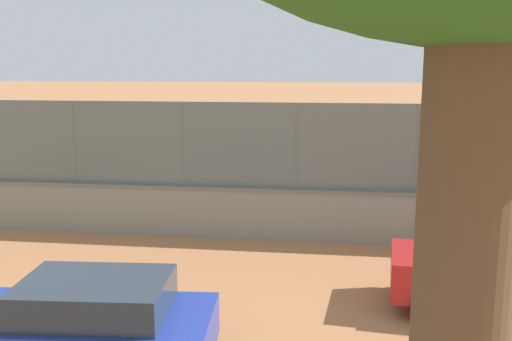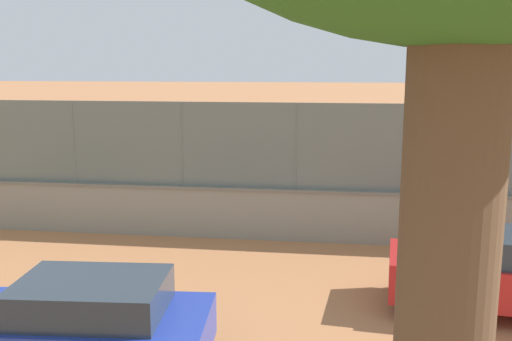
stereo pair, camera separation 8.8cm
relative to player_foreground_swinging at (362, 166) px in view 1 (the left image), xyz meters
name	(u,v)px [view 1 (the left image)]	position (x,y,z in m)	size (l,w,h in m)	color
ground_plane	(320,167)	(1.70, -4.78, -0.91)	(260.00, 260.00, 0.00)	#B27247
perimeter_wall	(239,212)	(3.59, 6.65, -0.19)	(28.36, 0.51, 1.42)	gray
fence_panel_on_wall	(239,145)	(3.59, 6.65, 1.66)	(27.86, 0.21, 2.29)	slate
player_foreground_swinging	(362,166)	(0.00, 0.00, 0.00)	(1.00, 0.76, 1.55)	#B2B2B2
player_baseline_waiting	(174,159)	(7.59, -1.00, -0.06)	(0.99, 0.78, 1.46)	black
sports_ball	(390,155)	(-0.89, 1.05, 0.60)	(0.07, 0.07, 0.07)	white
spare_ball_by_wall	(310,229)	(1.70, 5.74, -0.86)	(0.10, 0.10, 0.10)	white
courtside_bench	(33,198)	(10.65, 4.78, -0.45)	(1.60, 0.39, 0.87)	#4C6B4C
parked_car_blue	(87,325)	(4.72, 13.90, -0.12)	(4.06, 2.25, 1.51)	#23389E
parked_car_red	(510,272)	(-2.29, 10.73, -0.08)	(4.41, 2.24, 1.59)	red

